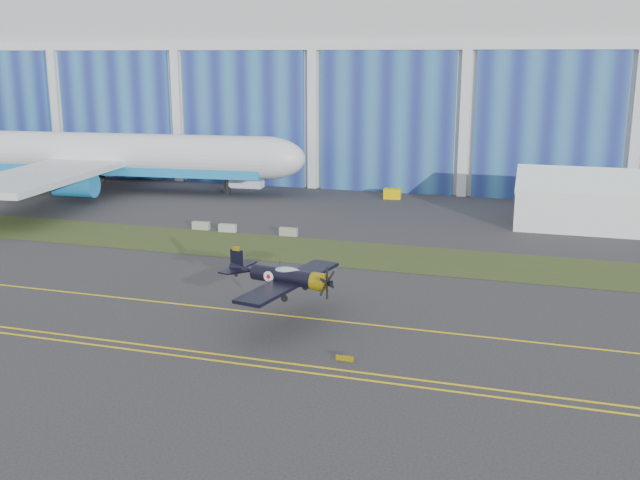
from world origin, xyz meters
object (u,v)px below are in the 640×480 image
(tent, at_px, (583,197))
(tug, at_px, (392,194))
(warbird, at_px, (283,276))
(shipping_container, at_px, (245,180))
(jetliner, at_px, (100,108))

(tent, xyz_separation_m, tug, (-24.44, 10.11, -2.79))
(warbird, xyz_separation_m, shipping_container, (-25.60, 53.15, -2.42))
(jetliner, bearing_deg, shipping_container, 16.88)
(warbird, relative_size, tent, 0.88)
(tent, xyz_separation_m, shipping_container, (-47.41, 12.49, -2.31))
(shipping_container, xyz_separation_m, tug, (22.97, -2.38, -0.48))
(tug, bearing_deg, tent, -28.67)
(jetliner, xyz_separation_m, tent, (66.33, -4.53, -8.35))
(jetliner, distance_m, shipping_container, 23.12)
(tug, bearing_deg, shipping_container, 167.89)
(tug, bearing_deg, jetliner, -178.60)
(warbird, height_order, jetliner, jetliner)
(jetliner, distance_m, tug, 43.70)
(tent, bearing_deg, warbird, -118.65)
(jetliner, height_order, shipping_container, jetliner)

